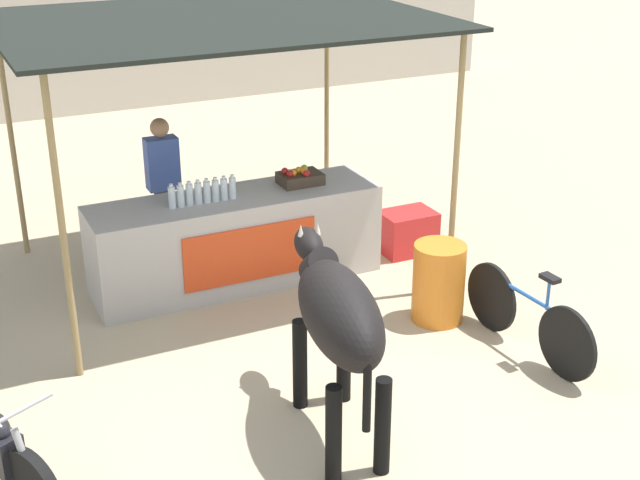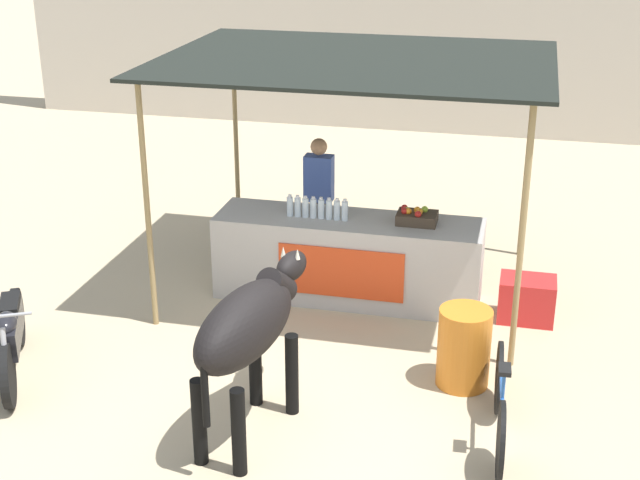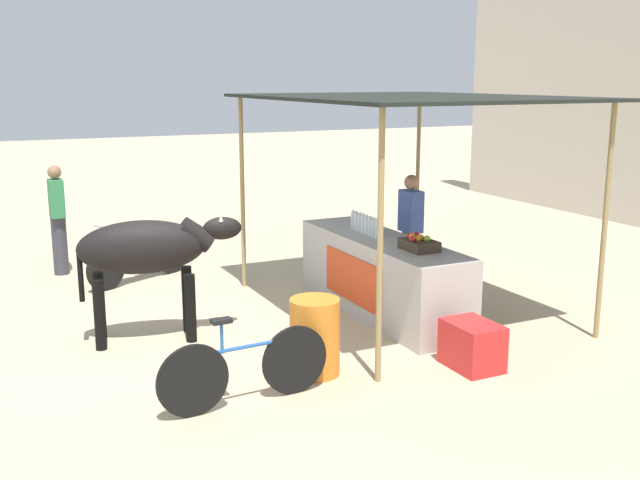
# 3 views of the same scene
# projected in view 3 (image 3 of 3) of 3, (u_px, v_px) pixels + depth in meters

# --- Properties ---
(ground_plane) EXTENTS (60.00, 60.00, 0.00)m
(ground_plane) POSITION_uv_depth(u_px,v_px,m) (214.00, 338.00, 8.55)
(ground_plane) COLOR tan
(stall_counter) EXTENTS (3.00, 0.82, 0.96)m
(stall_counter) POSITION_uv_depth(u_px,v_px,m) (381.00, 276.00, 9.38)
(stall_counter) COLOR #B2ADA8
(stall_counter) RESTS_ON ground
(stall_awning) EXTENTS (4.20, 3.20, 2.70)m
(stall_awning) POSITION_uv_depth(u_px,v_px,m) (406.00, 105.00, 9.06)
(stall_awning) COLOR black
(stall_awning) RESTS_ON ground
(water_bottle_row) EXTENTS (0.70, 0.07, 0.25)m
(water_bottle_row) POSITION_uv_depth(u_px,v_px,m) (365.00, 225.00, 9.54)
(water_bottle_row) COLOR silver
(water_bottle_row) RESTS_ON stall_counter
(fruit_crate) EXTENTS (0.44, 0.32, 0.18)m
(fruit_crate) POSITION_uv_depth(u_px,v_px,m) (419.00, 244.00, 8.63)
(fruit_crate) COLOR #3F3326
(fruit_crate) RESTS_ON stall_counter
(vendor_behind_counter) EXTENTS (0.34, 0.22, 1.65)m
(vendor_behind_counter) POSITION_uv_depth(u_px,v_px,m) (410.00, 234.00, 10.08)
(vendor_behind_counter) COLOR #383842
(vendor_behind_counter) RESTS_ON ground
(cooler_box) EXTENTS (0.60, 0.44, 0.48)m
(cooler_box) POSITION_uv_depth(u_px,v_px,m) (472.00, 345.00, 7.63)
(cooler_box) COLOR red
(cooler_box) RESTS_ON ground
(water_barrel) EXTENTS (0.50, 0.50, 0.78)m
(water_barrel) POSITION_uv_depth(u_px,v_px,m) (315.00, 337.00, 7.44)
(water_barrel) COLOR orange
(water_barrel) RESTS_ON ground
(cow) EXTENTS (0.76, 1.85, 1.44)m
(cow) POSITION_uv_depth(u_px,v_px,m) (148.00, 251.00, 8.28)
(cow) COLOR black
(cow) RESTS_ON ground
(motorcycle_parked) EXTENTS (0.94, 1.64, 0.90)m
(motorcycle_parked) POSITION_uv_depth(u_px,v_px,m) (138.00, 253.00, 10.83)
(motorcycle_parked) COLOR black
(motorcycle_parked) RESTS_ON ground
(bicycle_leaning) EXTENTS (0.14, 1.66, 0.85)m
(bicycle_leaning) POSITION_uv_depth(u_px,v_px,m) (245.00, 368.00, 6.74)
(bicycle_leaning) COLOR black
(bicycle_leaning) RESTS_ON ground
(passerby_on_street) EXTENTS (0.34, 0.22, 1.65)m
(passerby_on_street) POSITION_uv_depth(u_px,v_px,m) (58.00, 219.00, 11.15)
(passerby_on_street) COLOR #383842
(passerby_on_street) RESTS_ON ground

